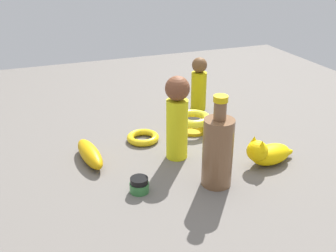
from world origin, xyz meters
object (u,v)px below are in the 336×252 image
at_px(bowl, 193,121).
at_px(cat_figurine, 267,153).
at_px(bottle_tall, 218,150).
at_px(person_figure_adult, 199,84).
at_px(bangle, 143,138).
at_px(person_figure_child, 177,116).
at_px(banana, 90,154).
at_px(nail_polish_jar, 139,185).

distance_m(bowl, cat_figurine, 0.28).
height_order(bottle_tall, person_figure_adult, bottle_tall).
bearing_deg(bangle, cat_figurine, -43.28).
distance_m(bangle, bowl, 0.17).
relative_size(person_figure_child, person_figure_adult, 1.24).
bearing_deg(banana, bangle, -74.87).
xyz_separation_m(bangle, nail_polish_jar, (-0.09, -0.26, 0.01)).
distance_m(cat_figurine, person_figure_adult, 0.43).
height_order(banana, bottle_tall, bottle_tall).
distance_m(person_figure_child, nail_polish_jar, 0.22).
distance_m(bangle, person_figure_child, 0.18).
relative_size(person_figure_child, bottle_tall, 1.01).
bearing_deg(person_figure_adult, bottle_tall, -109.45).
height_order(person_figure_child, person_figure_adult, person_figure_child).
relative_size(banana, bowl, 1.51).
relative_size(nail_polish_jar, bowl, 0.42).
xyz_separation_m(bowl, person_figure_adult, (0.09, 0.17, 0.06)).
height_order(nail_polish_jar, person_figure_adult, person_figure_adult).
height_order(banana, bowl, bowl).
bearing_deg(bowl, bangle, -177.10).
height_order(person_figure_child, bottle_tall, person_figure_child).
bearing_deg(nail_polish_jar, bangle, 70.80).
xyz_separation_m(bangle, person_figure_adult, (0.26, 0.17, 0.08)).
distance_m(nail_polish_jar, bottle_tall, 0.20).
relative_size(nail_polish_jar, person_figure_adult, 0.25).
bearing_deg(bottle_tall, person_figure_child, 103.87).
xyz_separation_m(bangle, person_figure_child, (0.06, -0.13, 0.11)).
xyz_separation_m(bangle, banana, (-0.17, -0.07, 0.01)).
bearing_deg(person_figure_child, nail_polish_jar, -139.04).
bearing_deg(person_figure_adult, banana, -150.66).
relative_size(bowl, cat_figurine, 0.69).
distance_m(nail_polish_jar, cat_figurine, 0.36).
bearing_deg(person_figure_adult, nail_polish_jar, -129.22).
bearing_deg(nail_polish_jar, cat_figurine, 0.57).
bearing_deg(bottle_tall, cat_figurine, 12.23).
bearing_deg(bowl, person_figure_child, -129.01).
height_order(bangle, banana, banana).
distance_m(bangle, bottle_tall, 0.32).
relative_size(person_figure_child, banana, 1.39).
bearing_deg(person_figure_child, person_figure_adult, 56.04).
bearing_deg(nail_polish_jar, person_figure_adult, 50.78).
height_order(banana, nail_polish_jar, banana).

